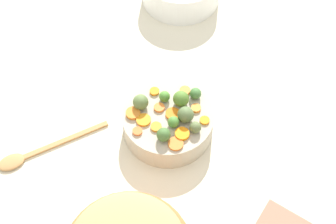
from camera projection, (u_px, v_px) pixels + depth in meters
The scene contains 23 objects.
tabletop at pixel (160, 142), 1.27m from camera, with size 2.40×2.40×0.02m, color beige.
serving_bowl_carrots at pixel (168, 122), 1.25m from camera, with size 0.24×0.24×0.07m, color #B6AD98.
carrot_slice_0 at pixel (173, 114), 1.21m from camera, with size 0.04×0.04×0.01m, color orange.
carrot_slice_1 at pixel (156, 127), 1.19m from camera, with size 0.03×0.03×0.01m, color orange.
carrot_slice_2 at pixel (154, 91), 1.25m from camera, with size 0.03×0.03×0.01m, color orange.
carrot_slice_3 at pixel (133, 113), 1.21m from camera, with size 0.04×0.04×0.01m, color orange.
carrot_slice_4 at pixel (196, 108), 1.22m from camera, with size 0.03×0.03×0.01m, color orange.
carrot_slice_5 at pixel (176, 144), 1.16m from camera, with size 0.04×0.04×0.01m, color orange.
carrot_slice_6 at pixel (143, 121), 1.20m from camera, with size 0.04×0.04×0.01m, color orange.
carrot_slice_7 at pixel (185, 91), 1.25m from camera, with size 0.03×0.03×0.01m, color orange.
carrot_slice_8 at pixel (137, 131), 1.18m from camera, with size 0.03×0.03×0.01m, color orange.
carrot_slice_9 at pixel (205, 120), 1.20m from camera, with size 0.03×0.03×0.01m, color orange.
carrot_slice_10 at pixel (182, 134), 1.17m from camera, with size 0.04×0.04×0.01m, color orange.
carrot_slice_11 at pixel (159, 108), 1.22m from camera, with size 0.03×0.03×0.01m, color orange.
brussels_sprout_0 at pixel (181, 99), 1.22m from camera, with size 0.04×0.04×0.04m, color #4E7A2D.
brussels_sprout_1 at pixel (186, 115), 1.19m from camera, with size 0.04×0.04×0.04m, color #566F41.
brussels_sprout_2 at pixel (164, 135), 1.16m from camera, with size 0.04×0.04×0.04m, color #446D34.
brussels_sprout_3 at pixel (164, 96), 1.23m from camera, with size 0.03×0.03×0.03m, color #4B8732.
brussels_sprout_4 at pixel (195, 127), 1.17m from camera, with size 0.03×0.03×0.03m, color #5B6D3F.
brussels_sprout_5 at pixel (195, 93), 1.23m from camera, with size 0.03×0.03×0.03m, color #44763B.
brussels_sprout_6 at pixel (141, 102), 1.21m from camera, with size 0.04×0.04×0.04m, color #5C7541.
brussels_sprout_7 at pixel (173, 122), 1.18m from camera, with size 0.03×0.03×0.03m, color #4B8636.
wooden_spoon at pixel (33, 153), 1.23m from camera, with size 0.24×0.23×0.01m.
Camera 1 is at (-0.21, 0.61, 1.10)m, focal length 49.69 mm.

